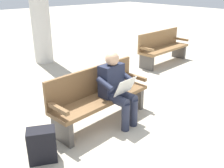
# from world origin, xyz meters

# --- Properties ---
(ground_plane) EXTENTS (40.00, 40.00, 0.00)m
(ground_plane) POSITION_xyz_m (0.00, 0.00, 0.00)
(ground_plane) COLOR #B7AD99
(bench_near) EXTENTS (1.84, 0.66, 0.90)m
(bench_near) POSITION_xyz_m (0.01, -0.07, 0.46)
(bench_near) COLOR brown
(bench_near) RESTS_ON ground
(person_seated) EXTENTS (0.60, 0.60, 1.18)m
(person_seated) POSITION_xyz_m (-0.18, 0.14, 0.63)
(person_seated) COLOR #1E2338
(person_seated) RESTS_ON ground
(backpack) EXTENTS (0.42, 0.37, 0.46)m
(backpack) POSITION_xyz_m (1.19, 0.27, 0.23)
(backpack) COLOR black
(backpack) RESTS_ON ground
(bench_far) EXTENTS (1.83, 0.62, 0.90)m
(bench_far) POSITION_xyz_m (-3.38, -1.51, 0.46)
(bench_far) COLOR olive
(bench_far) RESTS_ON ground
(support_pillar) EXTENTS (0.52, 0.52, 3.44)m
(support_pillar) POSITION_xyz_m (-0.85, -3.80, 1.72)
(support_pillar) COLOR beige
(support_pillar) RESTS_ON ground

